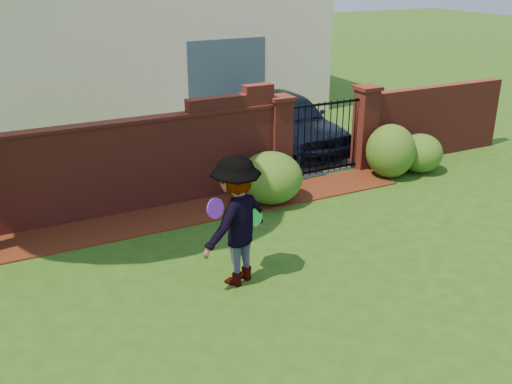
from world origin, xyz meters
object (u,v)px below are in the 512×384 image
man (238,222)px  frisbee_green (256,217)px  frisbee_purple (215,208)px  car (291,122)px

man → frisbee_green: man is taller
frisbee_purple → frisbee_green: bearing=14.0°
car → frisbee_purple: frisbee_purple is taller
man → frisbee_purple: size_ratio=6.76×
man → frisbee_purple: 0.57m
frisbee_green → car: bearing=55.2°
car → frisbee_green: bearing=-126.8°
car → man: bearing=-128.8°
car → man: man is taller
frisbee_purple → frisbee_green: size_ratio=1.01×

